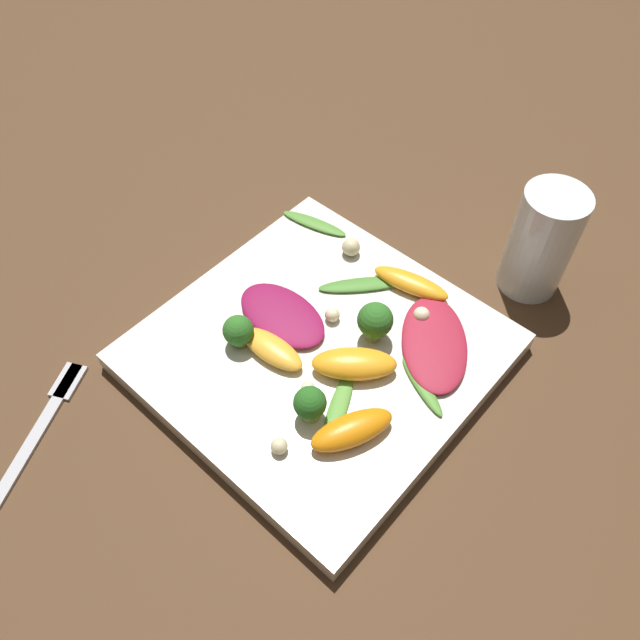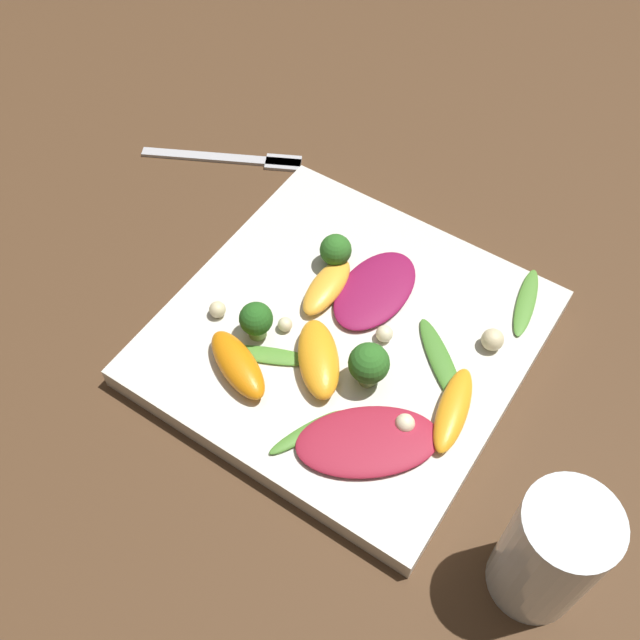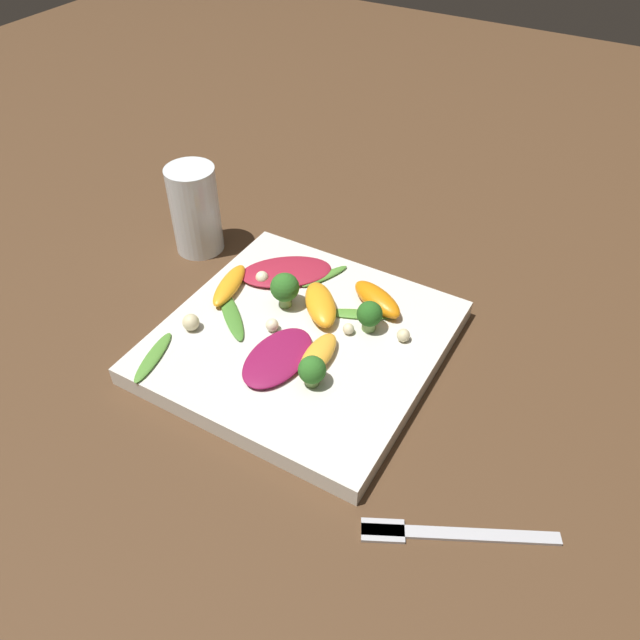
{
  "view_description": "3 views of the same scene",
  "coord_description": "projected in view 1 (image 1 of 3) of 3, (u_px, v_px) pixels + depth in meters",
  "views": [
    {
      "loc": [
        -0.24,
        -0.22,
        0.49
      ],
      "look_at": [
        0.02,
        0.02,
        0.03
      ],
      "focal_mm": 35.0,
      "sensor_mm": 36.0,
      "label": 1
    },
    {
      "loc": [
        0.18,
        -0.31,
        0.54
      ],
      "look_at": [
        -0.02,
        -0.01,
        0.04
      ],
      "focal_mm": 42.0,
      "sensor_mm": 36.0,
      "label": 2
    },
    {
      "loc": [
        -0.26,
        0.41,
        0.49
      ],
      "look_at": [
        -0.02,
        -0.01,
        0.04
      ],
      "focal_mm": 35.0,
      "sensor_mm": 36.0,
      "label": 3
    }
  ],
  "objects": [
    {
      "name": "orange_segment_0",
      "position": [
        411.0,
        283.0,
        0.61
      ],
      "size": [
        0.04,
        0.08,
        0.02
      ],
      "color": "orange",
      "rests_on": "plate"
    },
    {
      "name": "broccoli_floret_1",
      "position": [
        310.0,
        404.0,
        0.51
      ],
      "size": [
        0.03,
        0.03,
        0.04
      ],
      "color": "#84AD5B",
      "rests_on": "plate"
    },
    {
      "name": "orange_segment_3",
      "position": [
        355.0,
        363.0,
        0.55
      ],
      "size": [
        0.07,
        0.08,
        0.02
      ],
      "color": "orange",
      "rests_on": "plate"
    },
    {
      "name": "arugula_sprig_0",
      "position": [
        422.0,
        386.0,
        0.54
      ],
      "size": [
        0.04,
        0.07,
        0.01
      ],
      "color": "#518E33",
      "rests_on": "plate"
    },
    {
      "name": "plate",
      "position": [
        319.0,
        352.0,
        0.58
      ],
      "size": [
        0.29,
        0.29,
        0.02
      ],
      "color": "silver",
      "rests_on": "ground_plane"
    },
    {
      "name": "arugula_sprig_3",
      "position": [
        363.0,
        285.0,
        0.61
      ],
      "size": [
        0.08,
        0.07,
        0.01
      ],
      "color": "#47842D",
      "rests_on": "plate"
    },
    {
      "name": "arugula_sprig_2",
      "position": [
        314.0,
        223.0,
        0.66
      ],
      "size": [
        0.03,
        0.08,
        0.0
      ],
      "color": "#518E33",
      "rests_on": "plate"
    },
    {
      "name": "broccoli_floret_0",
      "position": [
        238.0,
        331.0,
        0.56
      ],
      "size": [
        0.03,
        0.03,
        0.03
      ],
      "color": "#7A9E51",
      "rests_on": "plate"
    },
    {
      "name": "fork",
      "position": [
        42.0,
        424.0,
        0.54
      ],
      "size": [
        0.16,
        0.09,
        0.01
      ],
      "color": "#B2B2B7",
      "rests_on": "ground_plane"
    },
    {
      "name": "radicchio_leaf_1",
      "position": [
        282.0,
        315.0,
        0.59
      ],
      "size": [
        0.06,
        0.1,
        0.01
      ],
      "color": "maroon",
      "rests_on": "plate"
    },
    {
      "name": "orange_segment_1",
      "position": [
        352.0,
        430.0,
        0.51
      ],
      "size": [
        0.08,
        0.06,
        0.02
      ],
      "color": "orange",
      "rests_on": "plate"
    },
    {
      "name": "macadamia_nut_2",
      "position": [
        422.0,
        315.0,
        0.58
      ],
      "size": [
        0.02,
        0.02,
        0.02
      ],
      "color": "beige",
      "rests_on": "plate"
    },
    {
      "name": "macadamia_nut_1",
      "position": [
        351.0,
        247.0,
        0.63
      ],
      "size": [
        0.02,
        0.02,
        0.02
      ],
      "color": "beige",
      "rests_on": "plate"
    },
    {
      "name": "orange_segment_2",
      "position": [
        272.0,
        349.0,
        0.56
      ],
      "size": [
        0.03,
        0.07,
        0.02
      ],
      "color": "#FCAD33",
      "rests_on": "plate"
    },
    {
      "name": "broccoli_floret_2",
      "position": [
        375.0,
        321.0,
        0.56
      ],
      "size": [
        0.03,
        0.03,
        0.04
      ],
      "color": "#7A9E51",
      "rests_on": "plate"
    },
    {
      "name": "drinking_glass",
      "position": [
        541.0,
        242.0,
        0.6
      ],
      "size": [
        0.06,
        0.06,
        0.12
      ],
      "color": "white",
      "rests_on": "ground_plane"
    },
    {
      "name": "macadamia_nut_3",
      "position": [
        279.0,
        446.0,
        0.5
      ],
      "size": [
        0.01,
        0.01,
        0.01
      ],
      "color": "beige",
      "rests_on": "plate"
    },
    {
      "name": "arugula_sprig_1",
      "position": [
        338.0,
        408.0,
        0.53
      ],
      "size": [
        0.08,
        0.05,
        0.0
      ],
      "color": "#518E33",
      "rests_on": "plate"
    },
    {
      "name": "macadamia_nut_0",
      "position": [
        332.0,
        315.0,
        0.58
      ],
      "size": [
        0.01,
        0.01,
        0.01
      ],
      "color": "beige",
      "rests_on": "plate"
    },
    {
      "name": "ground_plane",
      "position": [
        319.0,
        358.0,
        0.59
      ],
      "size": [
        2.4,
        2.4,
        0.0
      ],
      "primitive_type": "plane",
      "color": "#4C331E"
    },
    {
      "name": "radicchio_leaf_0",
      "position": [
        434.0,
        343.0,
        0.57
      ],
      "size": [
        0.12,
        0.12,
        0.01
      ],
      "color": "maroon",
      "rests_on": "plate"
    },
    {
      "name": "macadamia_nut_4",
      "position": [
        308.0,
        388.0,
        0.54
      ],
      "size": [
        0.01,
        0.01,
        0.01
      ],
      "color": "beige",
      "rests_on": "plate"
    }
  ]
}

